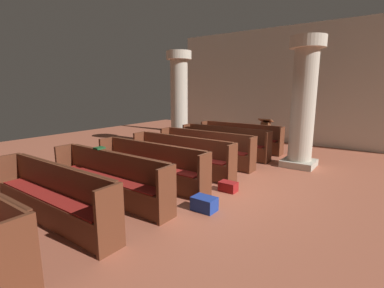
% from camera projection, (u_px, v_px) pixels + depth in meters
% --- Properties ---
extents(ground_plane, '(19.20, 19.20, 0.00)m').
position_uv_depth(ground_plane, '(207.00, 183.00, 6.55)').
color(ground_plane, '#AD5B42').
extents(back_wall, '(10.00, 0.16, 4.50)m').
position_uv_depth(back_wall, '(292.00, 86.00, 10.95)').
color(back_wall, beige).
rests_on(back_wall, ground).
extents(pew_row_0, '(3.02, 0.46, 0.93)m').
position_uv_depth(pew_row_0, '(240.00, 136.00, 9.96)').
color(pew_row_0, brown).
rests_on(pew_row_0, ground).
extents(pew_row_1, '(3.02, 0.46, 0.93)m').
position_uv_depth(pew_row_1, '(224.00, 141.00, 9.05)').
color(pew_row_1, brown).
rests_on(pew_row_1, ground).
extents(pew_row_2, '(3.02, 0.47, 0.93)m').
position_uv_depth(pew_row_2, '(205.00, 147.00, 8.15)').
color(pew_row_2, brown).
rests_on(pew_row_2, ground).
extents(pew_row_3, '(3.02, 0.46, 0.93)m').
position_uv_depth(pew_row_3, '(181.00, 154.00, 7.25)').
color(pew_row_3, brown).
rests_on(pew_row_3, ground).
extents(pew_row_4, '(3.02, 0.46, 0.93)m').
position_uv_depth(pew_row_4, '(150.00, 164.00, 6.35)').
color(pew_row_4, brown).
rests_on(pew_row_4, ground).
extents(pew_row_5, '(3.02, 0.47, 0.93)m').
position_uv_depth(pew_row_5, '(109.00, 176.00, 5.44)').
color(pew_row_5, brown).
rests_on(pew_row_5, ground).
extents(pew_row_6, '(3.02, 0.46, 0.93)m').
position_uv_depth(pew_row_6, '(52.00, 194.00, 4.54)').
color(pew_row_6, brown).
rests_on(pew_row_6, ground).
extents(pillar_aisle_side, '(0.92, 0.92, 3.50)m').
position_uv_depth(pillar_aisle_side, '(303.00, 101.00, 7.59)').
color(pillar_aisle_side, '#B6AD9A').
rests_on(pillar_aisle_side, ground).
extents(pillar_far_side, '(0.92, 0.92, 3.50)m').
position_uv_depth(pillar_far_side, '(179.00, 98.00, 10.53)').
color(pillar_far_side, '#B6AD9A').
rests_on(pillar_far_side, ground).
extents(lectern, '(0.48, 0.45, 1.08)m').
position_uv_depth(lectern, '(265.00, 135.00, 10.36)').
color(lectern, brown).
rests_on(lectern, ground).
extents(hymn_book, '(0.15, 0.20, 0.04)m').
position_uv_depth(hymn_book, '(99.00, 148.00, 5.80)').
color(hymn_book, '#194723').
rests_on(hymn_book, pew_row_5).
extents(kneeler_box_blue, '(0.43, 0.30, 0.25)m').
position_uv_depth(kneeler_box_blue, '(204.00, 204.00, 5.05)').
color(kneeler_box_blue, navy).
rests_on(kneeler_box_blue, ground).
extents(kneeler_box_red, '(0.37, 0.25, 0.21)m').
position_uv_depth(kneeler_box_red, '(228.00, 187.00, 5.99)').
color(kneeler_box_red, maroon).
rests_on(kneeler_box_red, ground).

